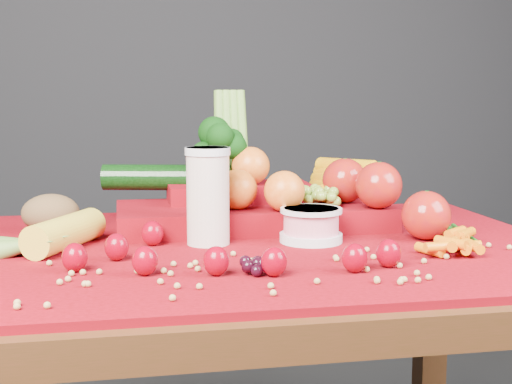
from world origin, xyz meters
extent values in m
cube|color=black|center=(0.00, 1.50, 1.25)|extent=(3.00, 0.02, 2.50)
cube|color=#321F0B|center=(0.00, 0.00, 0.72)|extent=(1.10, 0.80, 0.05)
cube|color=#321F0B|center=(0.48, 0.33, 0.35)|extent=(0.06, 0.06, 0.70)
cube|color=maroon|center=(0.00, 0.00, 0.76)|extent=(1.05, 0.75, 0.01)
cylinder|color=beige|center=(-0.08, 0.02, 0.85)|extent=(0.07, 0.07, 0.17)
cylinder|color=silver|center=(-0.08, 0.02, 0.92)|extent=(0.08, 0.08, 0.01)
cylinder|color=silver|center=(0.09, 0.00, 0.77)|extent=(0.11, 0.11, 0.02)
cylinder|color=pink|center=(0.09, 0.00, 0.80)|extent=(0.10, 0.10, 0.05)
cylinder|color=silver|center=(0.09, 0.00, 0.82)|extent=(0.11, 0.11, 0.01)
ellipsoid|color=maroon|center=(-0.24, -0.08, 0.78)|extent=(0.04, 0.04, 0.04)
cone|color=#0D4B12|center=(-0.24, -0.08, 0.80)|extent=(0.03, 0.03, 0.01)
ellipsoid|color=maroon|center=(-0.30, -0.14, 0.78)|extent=(0.04, 0.04, 0.04)
cone|color=#0D4B12|center=(-0.30, -0.14, 0.80)|extent=(0.03, 0.03, 0.01)
ellipsoid|color=maroon|center=(-0.20, -0.18, 0.78)|extent=(0.04, 0.04, 0.04)
cone|color=#0D4B12|center=(-0.20, -0.18, 0.80)|extent=(0.03, 0.03, 0.01)
ellipsoid|color=maroon|center=(-0.10, -0.20, 0.78)|extent=(0.04, 0.04, 0.04)
cone|color=#0D4B12|center=(-0.10, -0.20, 0.80)|extent=(0.03, 0.03, 0.01)
ellipsoid|color=maroon|center=(-0.02, -0.22, 0.78)|extent=(0.04, 0.04, 0.04)
cone|color=#0D4B12|center=(-0.02, -0.22, 0.80)|extent=(0.03, 0.03, 0.01)
ellipsoid|color=maroon|center=(0.10, -0.22, 0.78)|extent=(0.04, 0.04, 0.04)
cone|color=#0D4B12|center=(0.10, -0.22, 0.80)|extent=(0.03, 0.03, 0.01)
ellipsoid|color=maroon|center=(-0.18, 0.02, 0.78)|extent=(0.04, 0.04, 0.04)
cone|color=#0D4B12|center=(-0.18, 0.02, 0.80)|extent=(0.03, 0.03, 0.01)
ellipsoid|color=maroon|center=(-0.34, -0.02, 0.78)|extent=(0.04, 0.04, 0.04)
cone|color=#0D4B12|center=(-0.34, -0.02, 0.80)|extent=(0.03, 0.03, 0.01)
ellipsoid|color=maroon|center=(0.16, -0.20, 0.78)|extent=(0.04, 0.04, 0.04)
cone|color=#0D4B12|center=(0.16, -0.20, 0.80)|extent=(0.03, 0.03, 0.01)
cylinder|color=yellow|center=(-0.32, 0.02, 0.79)|extent=(0.13, 0.19, 0.06)
ellipsoid|color=brown|center=(-0.36, 0.17, 0.80)|extent=(0.11, 0.08, 0.07)
cube|color=maroon|center=(0.02, 0.15, 0.78)|extent=(0.52, 0.22, 0.04)
cube|color=maroon|center=(0.00, 0.20, 0.82)|extent=(0.28, 0.12, 0.03)
sphere|color=#A01D09|center=(0.24, 0.06, 0.85)|extent=(0.09, 0.09, 0.09)
sphere|color=#A01D09|center=(0.30, -0.02, 0.81)|extent=(0.09, 0.09, 0.09)
sphere|color=#A01D09|center=(0.20, 0.14, 0.85)|extent=(0.09, 0.09, 0.09)
sphere|color=#BF490D|center=(-0.02, 0.10, 0.84)|extent=(0.07, 0.07, 0.07)
sphere|color=#BF490D|center=(0.06, 0.06, 0.84)|extent=(0.07, 0.07, 0.07)
sphere|color=#BF490D|center=(0.02, 0.18, 0.88)|extent=(0.07, 0.07, 0.07)
cylinder|color=#DDAF08|center=(0.17, 0.22, 0.82)|extent=(0.06, 0.16, 0.04)
cylinder|color=#DDAF08|center=(0.19, 0.22, 0.84)|extent=(0.04, 0.16, 0.04)
cylinder|color=#DDAF08|center=(0.21, 0.22, 0.85)|extent=(0.07, 0.16, 0.04)
cylinder|color=#DDAF08|center=(0.23, 0.22, 0.87)|extent=(0.10, 0.16, 0.04)
cylinder|color=#3F662D|center=(-0.05, 0.20, 0.86)|extent=(0.04, 0.04, 0.04)
cylinder|color=olive|center=(-0.03, 0.24, 0.92)|extent=(0.03, 0.06, 0.22)
cylinder|color=olive|center=(-0.02, 0.24, 0.92)|extent=(0.02, 0.06, 0.22)
cylinder|color=olive|center=(0.00, 0.24, 0.92)|extent=(0.02, 0.06, 0.22)
cylinder|color=olive|center=(0.01, 0.24, 0.92)|extent=(0.03, 0.06, 0.22)
cylinder|color=black|center=(-0.14, 0.24, 0.85)|extent=(0.26, 0.11, 0.05)
camera|label=1|loc=(-0.23, -1.19, 1.02)|focal=50.00mm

